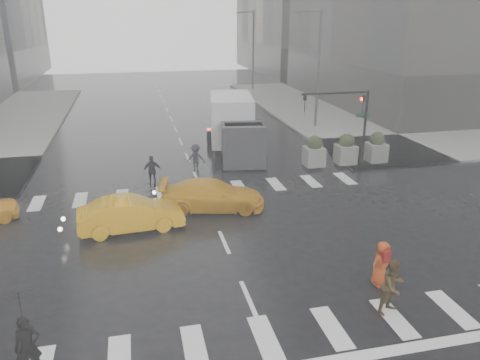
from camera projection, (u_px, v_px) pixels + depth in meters
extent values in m
plane|color=black|center=(224.00, 242.00, 18.65)|extent=(120.00, 120.00, 0.00)
cube|color=gray|center=(413.00, 123.00, 38.82)|extent=(35.00, 35.00, 0.15)
cube|color=#2B2926|center=(446.00, 79.00, 48.85)|extent=(26.05, 26.05, 4.40)
cube|color=#2B2926|center=(333.00, 56.00, 75.47)|extent=(26.05, 26.05, 4.40)
cylinder|color=black|center=(365.00, 129.00, 27.36)|extent=(0.16, 0.16, 4.50)
cylinder|color=black|center=(335.00, 93.00, 26.22)|extent=(4.00, 0.12, 0.12)
imported|color=black|center=(363.00, 104.00, 26.82)|extent=(0.16, 0.20, 1.00)
imported|color=black|center=(305.00, 103.00, 26.00)|extent=(0.16, 0.20, 1.00)
sphere|color=#FF190C|center=(362.00, 99.00, 26.70)|extent=(0.20, 0.20, 0.20)
cube|color=#0C5430|center=(363.00, 115.00, 27.39)|extent=(0.90, 0.03, 0.22)
cylinder|color=#59595B|center=(318.00, 70.00, 36.00)|extent=(0.20, 0.20, 9.00)
cylinder|color=#59595B|center=(310.00, 11.00, 34.37)|extent=(1.80, 0.12, 0.12)
cube|color=#59595B|center=(298.00, 12.00, 34.21)|extent=(0.50, 0.22, 0.15)
cylinder|color=#59595B|center=(253.00, 51.00, 54.36)|extent=(0.20, 0.20, 9.00)
cylinder|color=#59595B|center=(246.00, 12.00, 52.73)|extent=(1.80, 0.12, 0.12)
cube|color=#59595B|center=(238.00, 13.00, 52.57)|extent=(0.50, 0.22, 0.15)
cube|color=gray|center=(314.00, 156.00, 27.43)|extent=(1.10, 1.10, 1.10)
sphere|color=black|center=(315.00, 143.00, 27.16)|extent=(0.90, 0.90, 0.90)
cube|color=gray|center=(345.00, 154.00, 27.85)|extent=(1.10, 1.10, 1.10)
sphere|color=black|center=(346.00, 141.00, 27.58)|extent=(0.90, 0.90, 0.90)
cube|color=gray|center=(376.00, 152.00, 28.28)|extent=(1.10, 1.10, 1.10)
sphere|color=black|center=(377.00, 139.00, 28.01)|extent=(0.90, 0.90, 0.90)
imported|color=black|center=(28.00, 347.00, 11.52)|extent=(0.69, 0.53, 1.69)
imported|color=black|center=(21.00, 308.00, 11.13)|extent=(1.16, 1.17, 0.88)
imported|color=#403017|center=(393.00, 286.00, 14.02)|extent=(1.04, 0.94, 1.76)
imported|color=#C53D0D|center=(382.00, 264.00, 15.46)|extent=(0.83, 0.60, 1.58)
cube|color=maroon|center=(386.00, 257.00, 15.18)|extent=(0.30, 0.19, 0.40)
imported|color=black|center=(152.00, 171.00, 24.54)|extent=(1.00, 0.65, 1.64)
imported|color=black|center=(196.00, 158.00, 26.76)|extent=(1.12, 0.75, 1.60)
imported|color=orange|center=(131.00, 214.00, 19.50)|extent=(4.44, 1.88, 1.43)
imported|color=orange|center=(212.00, 195.00, 21.60)|extent=(4.53, 2.77, 1.39)
cube|color=silver|center=(231.00, 118.00, 30.25)|extent=(2.60, 4.99, 2.93)
cube|color=#2A2B2F|center=(243.00, 145.00, 27.36)|extent=(2.49, 1.95, 2.49)
cube|color=black|center=(243.00, 132.00, 27.10)|extent=(2.17, 0.98, 0.98)
cylinder|color=black|center=(225.00, 161.00, 27.21)|extent=(0.30, 0.98, 0.98)
cylinder|color=black|center=(263.00, 159.00, 27.69)|extent=(0.30, 0.98, 0.98)
cylinder|color=black|center=(218.00, 150.00, 29.39)|extent=(0.30, 0.98, 0.98)
cylinder|color=black|center=(253.00, 148.00, 29.88)|extent=(0.30, 0.98, 0.98)
cylinder|color=black|center=(210.00, 139.00, 32.18)|extent=(0.30, 0.98, 0.98)
cylinder|color=black|center=(242.00, 137.00, 32.66)|extent=(0.30, 0.98, 0.98)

